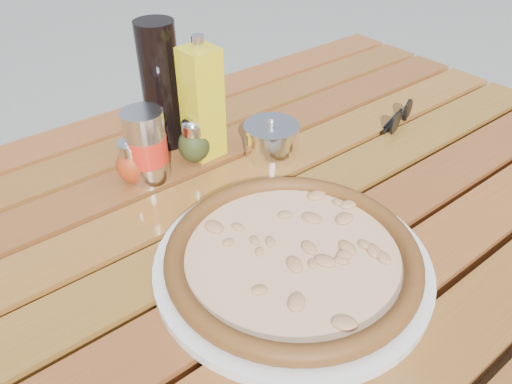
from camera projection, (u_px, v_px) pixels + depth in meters
table at (264, 251)px, 0.79m from camera, size 1.40×0.90×0.75m
plate at (292, 264)px, 0.65m from camera, size 0.46×0.46×0.01m
pizza at (293, 255)px, 0.64m from camera, size 0.42×0.42×0.03m
pepper_shaker at (133, 161)px, 0.79m from camera, size 0.06×0.06×0.08m
oregano_shaker at (194, 141)px, 0.84m from camera, size 0.06×0.06×0.08m
dark_bottle at (161, 86)px, 0.85m from camera, size 0.07×0.07×0.22m
soda_can at (146, 147)px, 0.79m from camera, size 0.07×0.07×0.12m
olive_oil_cruet at (202, 103)px, 0.82m from camera, size 0.06×0.06×0.21m
parmesan_tin at (271, 140)px, 0.86m from camera, size 0.13×0.13×0.07m
sunglasses at (400, 117)px, 0.95m from camera, size 0.11×0.05×0.04m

